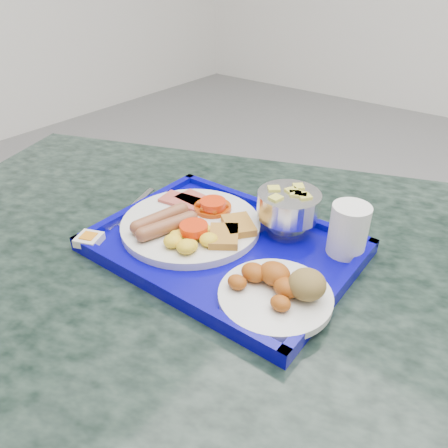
% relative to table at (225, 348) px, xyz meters
% --- Properties ---
extents(floor, '(6.00, 6.00, 0.00)m').
position_rel_table_xyz_m(floor, '(0.15, 0.55, -0.58)').
color(floor, gray).
rests_on(floor, ground).
extents(table, '(1.46, 1.21, 0.78)m').
position_rel_table_xyz_m(table, '(0.00, 0.00, 0.00)').
color(table, slate).
rests_on(table, floor).
extents(tray, '(0.42, 0.31, 0.02)m').
position_rel_table_xyz_m(tray, '(-0.02, 0.02, 0.21)').
color(tray, '#060396').
rests_on(tray, table).
extents(main_plate, '(0.24, 0.24, 0.04)m').
position_rel_table_xyz_m(main_plate, '(-0.09, 0.02, 0.23)').
color(main_plate, silver).
rests_on(main_plate, tray).
extents(bread_plate, '(0.16, 0.16, 0.05)m').
position_rel_table_xyz_m(bread_plate, '(0.12, -0.03, 0.23)').
color(bread_plate, silver).
rests_on(bread_plate, tray).
extents(fruit_bowl, '(0.11, 0.11, 0.07)m').
position_rel_table_xyz_m(fruit_bowl, '(0.04, 0.13, 0.26)').
color(fruit_bowl, silver).
rests_on(fruit_bowl, tray).
extents(juice_cup, '(0.06, 0.06, 0.08)m').
position_rel_table_xyz_m(juice_cup, '(0.15, 0.13, 0.26)').
color(juice_cup, white).
rests_on(juice_cup, tray).
extents(spoon, '(0.05, 0.16, 0.01)m').
position_rel_table_xyz_m(spoon, '(-0.20, 0.07, 0.22)').
color(spoon, silver).
rests_on(spoon, tray).
extents(knife, '(0.06, 0.16, 0.00)m').
position_rel_table_xyz_m(knife, '(-0.23, 0.01, 0.22)').
color(knife, silver).
rests_on(knife, tray).
extents(jam_packet, '(0.05, 0.05, 0.02)m').
position_rel_table_xyz_m(jam_packet, '(-0.20, -0.11, 0.22)').
color(jam_packet, silver).
rests_on(jam_packet, tray).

